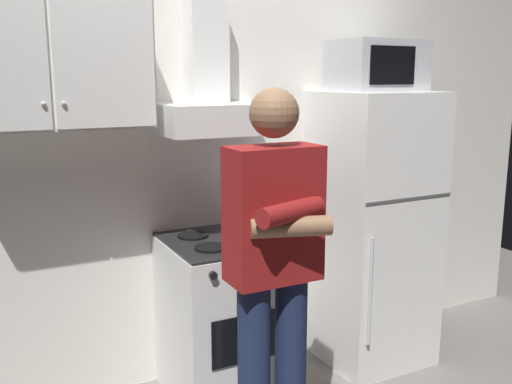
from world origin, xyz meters
The scene contains 8 objects.
back_wall_tiled centered at (0.00, 0.60, 1.35)m, with size 4.80×0.10×2.70m, color silver.
upper_cabinet centered at (-0.85, 0.37, 1.75)m, with size 0.90×0.37×0.60m.
stove_oven centered at (-0.05, 0.25, 0.43)m, with size 0.60×0.62×0.87m.
range_hood centered at (-0.05, 0.38, 1.60)m, with size 0.60×0.44×0.75m.
refrigerator centered at (0.90, 0.25, 0.80)m, with size 0.60×0.62×1.60m.
microwave centered at (0.90, 0.27, 1.74)m, with size 0.48×0.37×0.28m.
person_standing centered at (-0.10, -0.36, 0.90)m, with size 0.38×0.33×1.64m.
cooking_pot centered at (0.08, 0.13, 0.92)m, with size 0.31×0.21×0.09m.
Camera 1 is at (-1.20, -2.33, 1.68)m, focal length 39.98 mm.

